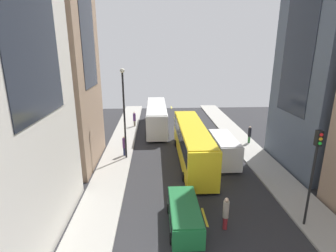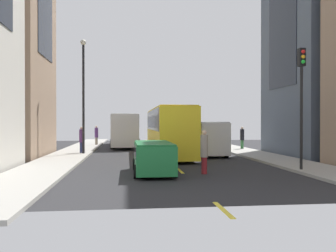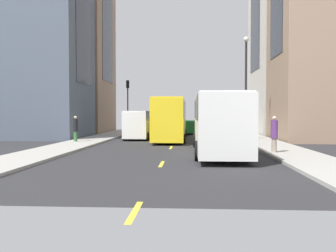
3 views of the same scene
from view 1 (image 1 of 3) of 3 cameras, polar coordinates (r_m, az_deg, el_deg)
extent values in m
plane|color=#28282B|center=(29.24, 3.45, -4.77)|extent=(41.19, 41.19, 0.00)
cube|color=#9E9B93|center=(29.31, -10.52, -4.82)|extent=(2.99, 44.00, 0.15)
cube|color=#9E9B93|center=(30.80, 16.73, -4.20)|extent=(2.99, 44.00, 0.15)
cube|color=yellow|center=(18.20, 8.07, -19.21)|extent=(0.16, 2.00, 0.01)
cube|color=yellow|center=(25.40, 4.50, -8.18)|extent=(0.16, 2.00, 0.01)
cube|color=yellow|center=(33.17, 2.66, -2.14)|extent=(0.16, 2.00, 0.01)
cube|color=yellow|center=(41.18, 1.53, 1.58)|extent=(0.16, 2.00, 0.01)
cube|color=yellow|center=(49.33, 0.77, 4.08)|extent=(0.16, 2.00, 0.01)
cube|color=silver|center=(35.65, -2.53, 2.15)|extent=(2.55, 12.27, 3.00)
cube|color=black|center=(35.45, -2.55, 3.48)|extent=(2.60, 11.29, 1.20)
cube|color=beige|center=(35.30, -2.56, 4.57)|extent=(2.45, 11.78, 0.08)
cylinder|color=black|center=(39.66, -4.26, 1.70)|extent=(0.46, 1.00, 1.00)
cylinder|color=black|center=(39.67, -0.87, 1.75)|extent=(0.46, 1.00, 1.00)
cylinder|color=black|center=(32.36, -4.51, -1.73)|extent=(0.46, 1.00, 1.00)
cylinder|color=black|center=(32.38, -0.36, -1.67)|extent=(0.46, 1.00, 1.00)
cube|color=yellow|center=(25.29, 5.30, -3.77)|extent=(2.45, 13.01, 3.30)
cube|color=black|center=(25.00, 5.35, -1.93)|extent=(2.50, 11.97, 1.48)
cube|color=gold|center=(24.76, 5.40, -0.10)|extent=(2.35, 12.49, 0.08)
cylinder|color=black|center=(29.43, 1.94, -3.81)|extent=(0.44, 0.76, 0.76)
cylinder|color=black|center=(29.70, 6.29, -3.71)|extent=(0.44, 0.76, 0.76)
cylinder|color=black|center=(22.08, 3.74, -11.06)|extent=(0.44, 0.76, 0.76)
cylinder|color=black|center=(22.44, 9.57, -10.80)|extent=(0.44, 0.76, 0.76)
cube|color=white|center=(25.66, 12.11, -5.00)|extent=(2.05, 5.48, 2.30)
cube|color=black|center=(25.39, 12.22, -3.41)|extent=(2.09, 5.04, 0.69)
cube|color=silver|center=(25.25, 12.27, -2.48)|extent=(1.97, 5.26, 0.08)
cylinder|color=black|center=(27.33, 9.17, -5.71)|extent=(0.37, 0.72, 0.72)
cylinder|color=black|center=(27.78, 12.99, -5.56)|extent=(0.37, 0.72, 0.72)
cylinder|color=black|center=(24.30, 10.82, -8.70)|extent=(0.37, 0.72, 0.72)
cylinder|color=black|center=(24.81, 15.10, -8.46)|extent=(0.37, 0.72, 0.72)
cube|color=#1E7238|center=(16.85, 3.59, -18.94)|extent=(1.79, 4.62, 1.29)
cube|color=black|center=(16.67, 3.61, -18.03)|extent=(1.82, 4.25, 0.54)
cube|color=#1A612F|center=(16.46, 3.64, -16.99)|extent=(1.71, 4.43, 0.08)
cylinder|color=black|center=(18.25, 0.34, -17.75)|extent=(0.32, 0.62, 0.62)
cylinder|color=black|center=(18.40, 5.70, -17.52)|extent=(0.32, 0.62, 0.62)
cylinder|color=black|center=(15.97, 0.99, -23.52)|extent=(0.32, 0.62, 0.62)
cylinder|color=black|center=(16.14, 7.33, -23.16)|extent=(0.32, 0.62, 0.62)
cylinder|color=navy|center=(27.01, -9.51, -5.54)|extent=(0.27, 0.27, 0.82)
cylinder|color=#593372|center=(26.69, -9.60, -3.71)|extent=(0.36, 0.36, 1.02)
sphere|color=beige|center=(26.49, -9.67, -2.46)|extent=(0.21, 0.21, 0.21)
cylinder|color=gray|center=(36.95, -7.36, 0.57)|extent=(0.29, 0.29, 0.79)
cylinder|color=#593372|center=(36.71, -7.41, 1.94)|extent=(0.39, 0.39, 1.03)
sphere|color=beige|center=(36.56, -7.45, 2.89)|extent=(0.23, 0.23, 0.23)
cylinder|color=#336B38|center=(31.58, 17.38, -2.85)|extent=(0.28, 0.28, 0.77)
cylinder|color=black|center=(31.31, 17.51, -1.32)|extent=(0.37, 0.37, 1.00)
sphere|color=beige|center=(31.14, 17.61, -0.24)|extent=(0.23, 0.23, 0.23)
cylinder|color=maroon|center=(17.25, 12.42, -20.06)|extent=(0.28, 0.28, 0.82)
cylinder|color=gray|center=(16.71, 12.63, -17.42)|extent=(0.37, 0.37, 1.09)
sphere|color=beige|center=(16.35, 12.78, -15.48)|extent=(0.23, 0.23, 0.23)
cylinder|color=black|center=(17.94, 28.79, -11.58)|extent=(0.14, 0.14, 5.20)
cube|color=black|center=(16.84, 30.20, -2.29)|extent=(0.32, 0.32, 0.90)
sphere|color=red|center=(16.63, 30.65, -1.66)|extent=(0.20, 0.20, 0.20)
sphere|color=orange|center=(16.70, 30.52, -2.48)|extent=(0.20, 0.20, 0.20)
sphere|color=green|center=(16.77, 30.40, -3.30)|extent=(0.20, 0.20, 0.20)
cylinder|color=black|center=(25.29, -9.55, 1.97)|extent=(0.18, 0.18, 8.39)
sphere|color=silver|center=(24.58, -10.04, 11.89)|extent=(0.44, 0.44, 0.44)
camera|label=2|loc=(8.98, 155.43, -79.98)|focal=38.34mm
camera|label=3|loc=(57.36, -1.10, 8.18)|focal=39.81mm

